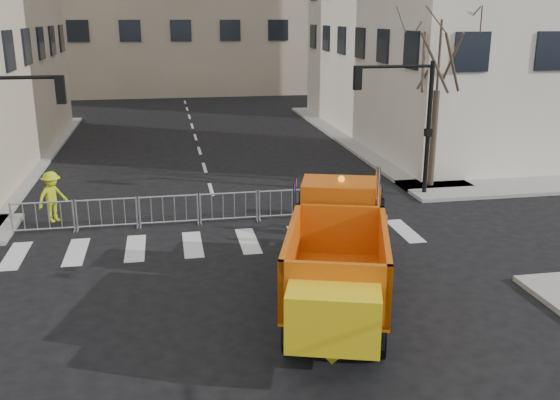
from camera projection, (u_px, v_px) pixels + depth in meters
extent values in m
plane|color=black|center=(250.00, 321.00, 15.05)|extent=(120.00, 120.00, 0.00)
cube|color=gray|center=(218.00, 213.00, 23.04)|extent=(64.00, 5.00, 0.15)
cylinder|color=black|center=(428.00, 130.00, 24.73)|extent=(0.18, 0.18, 5.40)
cube|color=black|center=(337.00, 275.00, 15.56)|extent=(3.88, 6.78, 0.40)
cylinder|color=black|center=(307.00, 253.00, 17.99)|extent=(0.59, 1.04, 0.99)
cylinder|color=black|center=(372.00, 256.00, 17.78)|extent=(0.59, 1.04, 0.99)
cylinder|color=black|center=(296.00, 307.00, 14.66)|extent=(0.59, 1.04, 0.99)
cylinder|color=black|center=(376.00, 311.00, 14.45)|extent=(0.59, 1.04, 0.99)
cylinder|color=black|center=(291.00, 331.00, 13.55)|extent=(0.59, 1.04, 0.99)
cylinder|color=black|center=(378.00, 336.00, 13.34)|extent=(0.59, 1.04, 0.99)
cube|color=#C3510A|center=(341.00, 216.00, 18.12)|extent=(2.22, 1.93, 0.90)
cube|color=#C3510A|center=(340.00, 210.00, 16.86)|extent=(2.39, 1.98, 1.61)
cylinder|color=silver|center=(377.00, 208.00, 16.02)|extent=(0.13, 0.13, 2.15)
cube|color=#C3510A|center=(337.00, 259.00, 14.10)|extent=(3.31, 4.43, 1.48)
cube|color=yellow|center=(333.00, 319.00, 11.87)|extent=(1.98, 1.39, 1.17)
cube|color=brown|center=(341.00, 228.00, 19.83)|extent=(2.89, 1.34, 1.01)
imported|color=black|center=(374.00, 230.00, 18.89)|extent=(0.67, 0.52, 1.64)
imported|color=black|center=(376.00, 210.00, 20.83)|extent=(0.85, 0.69, 1.65)
imported|color=black|center=(326.00, 212.00, 20.62)|extent=(0.87, 1.04, 1.66)
imported|color=#BDCE18|center=(52.00, 197.00, 21.58)|extent=(1.29, 1.28, 1.79)
cube|color=#9C220C|center=(323.00, 198.00, 22.68)|extent=(0.48, 0.44, 1.10)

